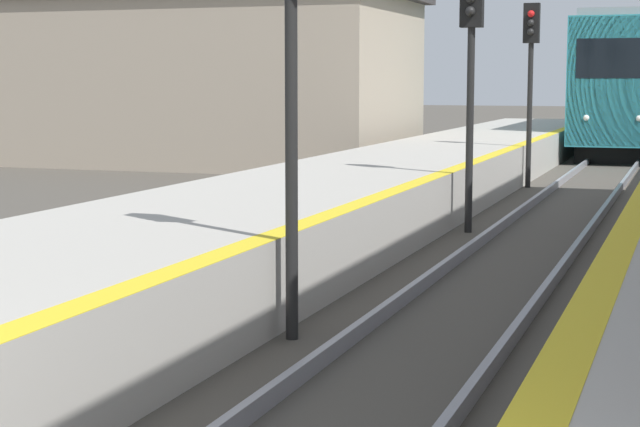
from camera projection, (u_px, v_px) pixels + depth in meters
train at (631, 84)px, 38.21m from camera, size 2.65×17.09×4.55m
signal_near at (291, 29)px, 9.93m from camera, size 0.36×0.31×4.21m
signal_mid at (471, 50)px, 17.12m from camera, size 0.36×0.31×4.21m
signal_far at (531, 59)px, 24.42m from camera, size 0.36×0.31×4.21m
station_building at (197, 78)px, 31.84m from camera, size 12.84×7.02×5.05m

